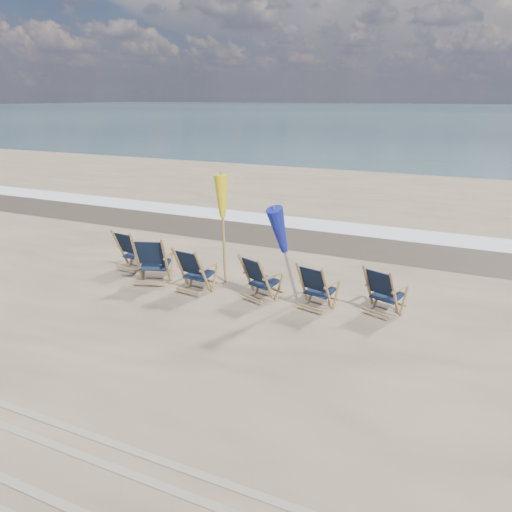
{
  "coord_description": "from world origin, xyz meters",
  "views": [
    {
      "loc": [
        3.73,
        -5.76,
        3.74
      ],
      "look_at": [
        0.0,
        2.2,
        0.9
      ],
      "focal_mm": 35.0,
      "sensor_mm": 36.0,
      "label": 1
    }
  ],
  "objects_px": {
    "beach_chair_0": "(138,252)",
    "umbrella_yellow": "(223,202)",
    "beach_chair_4": "(326,290)",
    "umbrella_blue": "(288,230)",
    "beach_chair_5": "(394,295)",
    "beach_chair_2": "(202,273)",
    "beach_chair_1": "(166,261)",
    "beach_chair_3": "(266,282)"
  },
  "relations": [
    {
      "from": "beach_chair_2",
      "to": "beach_chair_5",
      "type": "relative_size",
      "value": 1.04
    },
    {
      "from": "beach_chair_2",
      "to": "beach_chair_3",
      "type": "relative_size",
      "value": 1.05
    },
    {
      "from": "umbrella_yellow",
      "to": "umbrella_blue",
      "type": "relative_size",
      "value": 1.1
    },
    {
      "from": "beach_chair_1",
      "to": "beach_chair_4",
      "type": "height_order",
      "value": "beach_chair_1"
    },
    {
      "from": "beach_chair_0",
      "to": "beach_chair_5",
      "type": "height_order",
      "value": "beach_chair_0"
    },
    {
      "from": "beach_chair_2",
      "to": "umbrella_blue",
      "type": "height_order",
      "value": "umbrella_blue"
    },
    {
      "from": "beach_chair_3",
      "to": "umbrella_yellow",
      "type": "bearing_deg",
      "value": -10.35
    },
    {
      "from": "beach_chair_4",
      "to": "beach_chair_5",
      "type": "height_order",
      "value": "beach_chair_5"
    },
    {
      "from": "beach_chair_0",
      "to": "umbrella_yellow",
      "type": "relative_size",
      "value": 0.44
    },
    {
      "from": "beach_chair_2",
      "to": "beach_chair_4",
      "type": "relative_size",
      "value": 1.06
    },
    {
      "from": "beach_chair_3",
      "to": "umbrella_yellow",
      "type": "distance_m",
      "value": 1.94
    },
    {
      "from": "beach_chair_1",
      "to": "beach_chair_2",
      "type": "height_order",
      "value": "beach_chair_1"
    },
    {
      "from": "beach_chair_0",
      "to": "umbrella_yellow",
      "type": "bearing_deg",
      "value": -162.66
    },
    {
      "from": "beach_chair_2",
      "to": "beach_chair_4",
      "type": "xyz_separation_m",
      "value": [
        2.41,
        0.23,
        -0.03
      ]
    },
    {
      "from": "beach_chair_1",
      "to": "umbrella_blue",
      "type": "xyz_separation_m",
      "value": [
        2.66,
        -0.01,
        0.96
      ]
    },
    {
      "from": "beach_chair_0",
      "to": "beach_chair_1",
      "type": "bearing_deg",
      "value": 166.35
    },
    {
      "from": "beach_chair_0",
      "to": "beach_chair_1",
      "type": "relative_size",
      "value": 0.91
    },
    {
      "from": "umbrella_yellow",
      "to": "beach_chair_0",
      "type": "bearing_deg",
      "value": -169.14
    },
    {
      "from": "beach_chair_2",
      "to": "umbrella_yellow",
      "type": "height_order",
      "value": "umbrella_yellow"
    },
    {
      "from": "beach_chair_1",
      "to": "beach_chair_3",
      "type": "distance_m",
      "value": 2.24
    },
    {
      "from": "beach_chair_4",
      "to": "umbrella_yellow",
      "type": "height_order",
      "value": "umbrella_yellow"
    },
    {
      "from": "umbrella_blue",
      "to": "beach_chair_4",
      "type": "bearing_deg",
      "value": 4.42
    },
    {
      "from": "beach_chair_1",
      "to": "beach_chair_5",
      "type": "xyz_separation_m",
      "value": [
        4.51,
        0.3,
        -0.06
      ]
    },
    {
      "from": "beach_chair_0",
      "to": "beach_chair_4",
      "type": "distance_m",
      "value": 4.38
    },
    {
      "from": "beach_chair_4",
      "to": "umbrella_blue",
      "type": "height_order",
      "value": "umbrella_blue"
    },
    {
      "from": "beach_chair_3",
      "to": "beach_chair_1",
      "type": "bearing_deg",
      "value": 19.51
    },
    {
      "from": "beach_chair_1",
      "to": "beach_chair_4",
      "type": "distance_m",
      "value": 3.38
    },
    {
      "from": "beach_chair_4",
      "to": "umbrella_yellow",
      "type": "distance_m",
      "value": 2.81
    },
    {
      "from": "beach_chair_2",
      "to": "beach_chair_5",
      "type": "height_order",
      "value": "beach_chair_2"
    },
    {
      "from": "beach_chair_3",
      "to": "beach_chair_4",
      "type": "distance_m",
      "value": 1.14
    },
    {
      "from": "beach_chair_0",
      "to": "beach_chair_3",
      "type": "relative_size",
      "value": 1.04
    },
    {
      "from": "beach_chair_2",
      "to": "umbrella_yellow",
      "type": "distance_m",
      "value": 1.51
    },
    {
      "from": "beach_chair_2",
      "to": "beach_chair_5",
      "type": "xyz_separation_m",
      "value": [
        3.53,
        0.48,
        -0.02
      ]
    },
    {
      "from": "beach_chair_2",
      "to": "beach_chair_3",
      "type": "distance_m",
      "value": 1.28
    },
    {
      "from": "beach_chair_3",
      "to": "umbrella_blue",
      "type": "xyz_separation_m",
      "value": [
        0.42,
        0.02,
        1.03
      ]
    },
    {
      "from": "beach_chair_5",
      "to": "umbrella_blue",
      "type": "relative_size",
      "value": 0.46
    },
    {
      "from": "beach_chair_3",
      "to": "umbrella_blue",
      "type": "distance_m",
      "value": 1.11
    },
    {
      "from": "beach_chair_2",
      "to": "umbrella_yellow",
      "type": "xyz_separation_m",
      "value": [
        -0.03,
        0.92,
        1.2
      ]
    },
    {
      "from": "beach_chair_1",
      "to": "beach_chair_2",
      "type": "bearing_deg",
      "value": 149.61
    },
    {
      "from": "beach_chair_4",
      "to": "beach_chair_3",
      "type": "bearing_deg",
      "value": 16.98
    },
    {
      "from": "umbrella_yellow",
      "to": "umbrella_blue",
      "type": "height_order",
      "value": "umbrella_yellow"
    },
    {
      "from": "beach_chair_2",
      "to": "umbrella_blue",
      "type": "bearing_deg",
      "value": -167.74
    }
  ]
}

